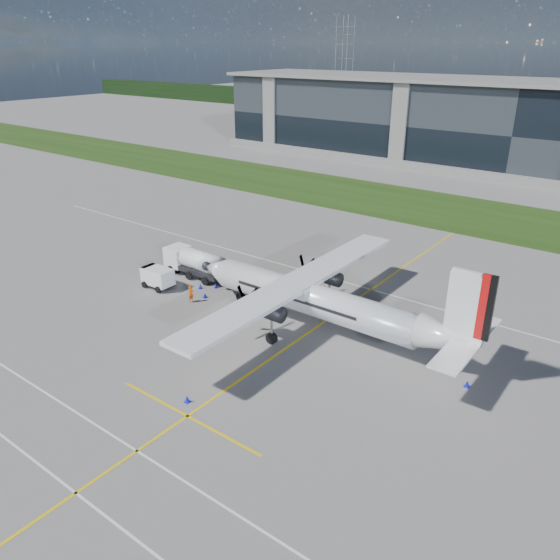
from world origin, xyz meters
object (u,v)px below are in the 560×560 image
at_px(ground_crew_person, 191,293).
at_px(safety_cone_portwing, 187,399).
at_px(safety_cone_nose_stbd, 216,285).
at_px(turboprop_aircraft, 323,285).
at_px(safety_cone_tail, 467,384).
at_px(pylon_west, 344,63).
at_px(safety_cone_nose_port, 205,295).
at_px(fuel_tanker_truck, 191,262).
at_px(baggage_tug, 158,278).
at_px(safety_cone_fwd, 200,286).

distance_m(ground_crew_person, safety_cone_portwing, 15.17).
xyz_separation_m(safety_cone_nose_stbd, safety_cone_portwing, (10.98, -14.37, 0.00)).
bearing_deg(safety_cone_nose_stbd, turboprop_aircraft, -4.24).
bearing_deg(turboprop_aircraft, safety_cone_tail, -3.33).
distance_m(pylon_west, safety_cone_portwing, 175.91).
bearing_deg(safety_cone_portwing, safety_cone_nose_port, 130.18).
bearing_deg(safety_cone_nose_port, safety_cone_portwing, -49.82).
height_order(pylon_west, turboprop_aircraft, pylon_west).
xyz_separation_m(pylon_west, safety_cone_tail, (95.89, -142.25, -14.75)).
distance_m(pylon_west, safety_cone_nose_port, 160.45).
relative_size(fuel_tanker_truck, baggage_tug, 2.29).
bearing_deg(ground_crew_person, baggage_tug, 82.07).
bearing_deg(baggage_tug, fuel_tanker_truck, 85.36).
relative_size(pylon_west, safety_cone_fwd, 60.00).
bearing_deg(safety_cone_portwing, baggage_tug, 144.20).
distance_m(safety_cone_nose_port, safety_cone_tail, 24.24).
bearing_deg(safety_cone_tail, safety_cone_fwd, 178.55).
bearing_deg(turboprop_aircraft, safety_cone_nose_stbd, 175.76).
xyz_separation_m(ground_crew_person, safety_cone_fwd, (-1.42, 2.59, -0.65)).
bearing_deg(safety_cone_nose_stbd, safety_cone_portwing, -52.62).
distance_m(safety_cone_fwd, safety_cone_portwing, 18.02).
bearing_deg(safety_cone_nose_stbd, safety_cone_tail, -3.79).
bearing_deg(fuel_tanker_truck, pylon_west, 115.56).
bearing_deg(ground_crew_person, safety_cone_fwd, 25.17).
height_order(fuel_tanker_truck, safety_cone_fwd, fuel_tanker_truck).
xyz_separation_m(baggage_tug, safety_cone_nose_port, (5.20, 1.01, -0.71)).
bearing_deg(safety_cone_nose_stbd, fuel_tanker_truck, 167.26).
relative_size(pylon_west, safety_cone_nose_stbd, 60.00).
height_order(safety_cone_nose_stbd, safety_cone_tail, same).
bearing_deg(safety_cone_fwd, ground_crew_person, -61.20).
distance_m(ground_crew_person, safety_cone_fwd, 3.02).
xyz_separation_m(baggage_tug, safety_cone_tail, (29.43, 1.56, -0.71)).
xyz_separation_m(fuel_tanker_truck, baggage_tug, (-0.34, -4.15, -0.41)).
height_order(safety_cone_nose_port, safety_cone_portwing, same).
distance_m(fuel_tanker_truck, safety_cone_fwd, 3.80).
height_order(ground_crew_person, safety_cone_nose_stbd, ground_crew_person).
bearing_deg(pylon_west, fuel_tanker_truck, -64.44).
relative_size(safety_cone_nose_stbd, safety_cone_fwd, 1.00).
distance_m(turboprop_aircraft, ground_crew_person, 12.97).
xyz_separation_m(fuel_tanker_truck, safety_cone_tail, (29.09, -2.59, -1.13)).
xyz_separation_m(pylon_west, fuel_tanker_truck, (66.80, -139.66, -13.62)).
relative_size(baggage_tug, safety_cone_fwd, 6.43).
relative_size(turboprop_aircraft, safety_cone_nose_port, 53.91).
xyz_separation_m(pylon_west, ground_crew_person, (71.29, -144.17, -14.10)).
relative_size(pylon_west, ground_crew_person, 16.73).
bearing_deg(turboprop_aircraft, baggage_tug, -172.43).
bearing_deg(safety_cone_tail, pylon_west, 123.98).
relative_size(baggage_tug, safety_cone_tail, 6.43).
relative_size(ground_crew_person, safety_cone_fwd, 3.59).
bearing_deg(pylon_west, safety_cone_tail, -56.02).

